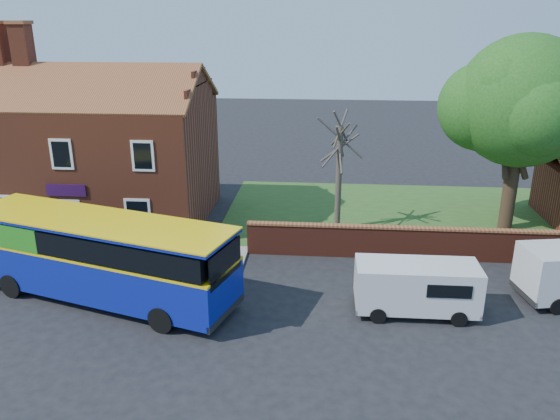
{
  "coord_description": "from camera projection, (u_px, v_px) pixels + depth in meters",
  "views": [
    {
      "loc": [
        5.65,
        -17.04,
        10.78
      ],
      "look_at": [
        3.74,
        5.0,
        2.96
      ],
      "focal_mm": 35.0,
      "sensor_mm": 36.0,
      "label": 1
    }
  ],
  "objects": [
    {
      "name": "bus",
      "position": [
        93.0,
        253.0,
        21.7
      ],
      "size": [
        11.52,
        5.94,
        3.4
      ],
      "rotation": [
        0.0,
        0.0,
        -0.29
      ],
      "color": "#0D1D97",
      "rests_on": "ground"
    },
    {
      "name": "large_tree",
      "position": [
        523.0,
        105.0,
        27.32
      ],
      "size": [
        8.31,
        6.58,
        10.14
      ],
      "color": "black",
      "rests_on": "ground"
    },
    {
      "name": "boundary_wall",
      "position": [
        482.0,
        245.0,
        25.31
      ],
      "size": [
        22.0,
        0.38,
        1.6
      ],
      "color": "maroon",
      "rests_on": "ground"
    },
    {
      "name": "kerb",
      "position": [
        39.0,
        271.0,
        24.36
      ],
      "size": [
        18.0,
        0.15,
        0.14
      ],
      "primitive_type": "cube",
      "color": "slate",
      "rests_on": "ground"
    },
    {
      "name": "bare_tree",
      "position": [
        339.0,
        173.0,
        28.42
      ],
      "size": [
        2.28,
        2.72,
        6.08
      ],
      "color": "#4C4238",
      "rests_on": "ground"
    },
    {
      "name": "pavement",
      "position": [
        57.0,
        256.0,
        26.01
      ],
      "size": [
        18.0,
        3.5,
        0.12
      ],
      "primitive_type": "cube",
      "color": "gray",
      "rests_on": "ground"
    },
    {
      "name": "shop_building",
      "position": [
        97.0,
        158.0,
        30.29
      ],
      "size": [
        12.3,
        8.13,
        10.5
      ],
      "color": "brown",
      "rests_on": "ground"
    },
    {
      "name": "grass_strip",
      "position": [
        453.0,
        217.0,
        31.21
      ],
      "size": [
        26.0,
        12.0,
        0.04
      ],
      "primitive_type": "cube",
      "color": "#426B28",
      "rests_on": "ground"
    },
    {
      "name": "ground",
      "position": [
        167.0,
        328.0,
        20.06
      ],
      "size": [
        120.0,
        120.0,
        0.0
      ],
      "primitive_type": "plane",
      "color": "black",
      "rests_on": "ground"
    },
    {
      "name": "van_near",
      "position": [
        417.0,
        286.0,
        20.74
      ],
      "size": [
        4.64,
        1.97,
        2.03
      ],
      "rotation": [
        0.0,
        0.0,
        0.01
      ],
      "color": "silver",
      "rests_on": "ground"
    }
  ]
}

